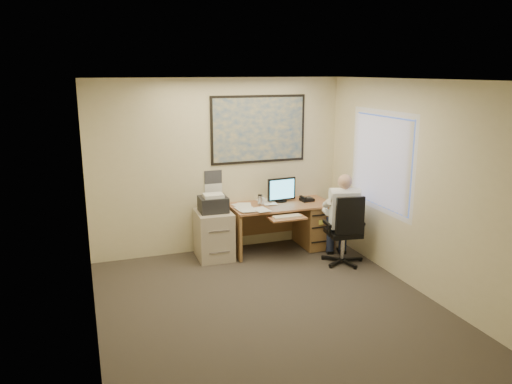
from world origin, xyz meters
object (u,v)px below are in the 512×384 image
object	(u,v)px
filing_cabinet	(214,230)
person	(343,219)
desk	(299,220)
office_chair	(345,244)

from	to	relation	value
filing_cabinet	person	xyz separation A→B (m)	(1.75, -0.82, 0.24)
desk	person	world-z (taller)	person
desk	person	distance (m)	0.92
office_chair	desk	bearing A→B (deg)	117.87
filing_cabinet	desk	bearing A→B (deg)	1.90
filing_cabinet	person	world-z (taller)	person
desk	filing_cabinet	world-z (taller)	desk
filing_cabinet	office_chair	world-z (taller)	office_chair
desk	office_chair	distance (m)	0.98
filing_cabinet	office_chair	distance (m)	1.98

